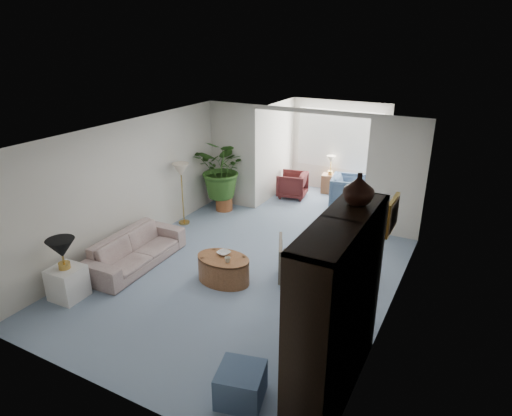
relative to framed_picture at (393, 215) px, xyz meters
The scene contains 26 objects.
floor 2.99m from the framed_picture, behind, with size 6.00×6.00×0.00m, color gray.
sunroom_floor 5.16m from the framed_picture, 120.36° to the left, with size 2.60×2.60×0.00m, color gray.
back_pier_left 5.37m from the framed_picture, 144.59° to the left, with size 1.20×0.12×2.50m, color beige.
back_pier_right 3.18m from the framed_picture, 100.24° to the left, with size 1.20×0.12×2.50m, color beige.
back_header 4.03m from the framed_picture, 128.43° to the left, with size 2.60×0.12×0.10m, color beige.
window_pane 5.83m from the framed_picture, 114.98° to the left, with size 2.20×0.02×1.50m, color white.
window_blinds 5.81m from the framed_picture, 115.11° to the left, with size 2.20×0.02×1.50m, color white.
framed_picture is the anchor object (origin of this frame).
sofa 4.61m from the framed_picture, behind, with size 2.04×0.80×0.59m, color beige.
end_table 5.10m from the framed_picture, 159.38° to the right, with size 0.49×0.49×0.53m, color white.
table_lamp 4.96m from the framed_picture, 159.38° to the right, with size 0.44×0.44×0.30m, color black.
floor_lamp 5.02m from the framed_picture, 161.74° to the left, with size 0.36×0.36×0.28m, color beige.
coffee_table 3.04m from the framed_picture, behind, with size 0.95×0.95×0.45m, color #985B37.
coffee_bowl 2.97m from the framed_picture, behind, with size 0.22×0.22×0.05m, color silver.
coffee_cup 2.79m from the framed_picture, behind, with size 0.10×0.10×0.09m, color #B8B7A1.
wingback_chair 2.10m from the framed_picture, 159.11° to the left, with size 0.79×0.81×0.74m, color #6A6154.
side_table_dark 1.84m from the framed_picture, 132.80° to the left, with size 0.50×0.40×0.60m, color black.
entertainment_cabinet 1.68m from the framed_picture, 98.44° to the right, with size 0.52×1.96×2.18m, color black.
cabinet_urn 1.26m from the framed_picture, 102.35° to the right, with size 0.35×0.35×0.36m, color black.
ottoman 2.92m from the framed_picture, 115.46° to the right, with size 0.52×0.52×0.42m, color slate.
plant_pot 5.37m from the framed_picture, 148.54° to the left, with size 0.40×0.40×0.32m, color brown.
house_plant 5.18m from the framed_picture, 148.54° to the left, with size 1.28×1.11×1.42m, color #305B1F.
sunroom_chair_blue 4.84m from the framed_picture, 112.83° to the left, with size 0.83×0.85×0.77m, color slate.
sunroom_chair_maroon 5.59m from the framed_picture, 127.61° to the left, with size 0.70×0.72×0.65m, color #571E22.
sunroom_table 5.84m from the framed_picture, 116.89° to the left, with size 0.41×0.32×0.50m, color #985B37.
shelf_clutter 1.95m from the framed_picture, 98.95° to the right, with size 0.30×0.92×1.06m.
Camera 1 is at (3.40, -5.79, 3.98)m, focal length 30.97 mm.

